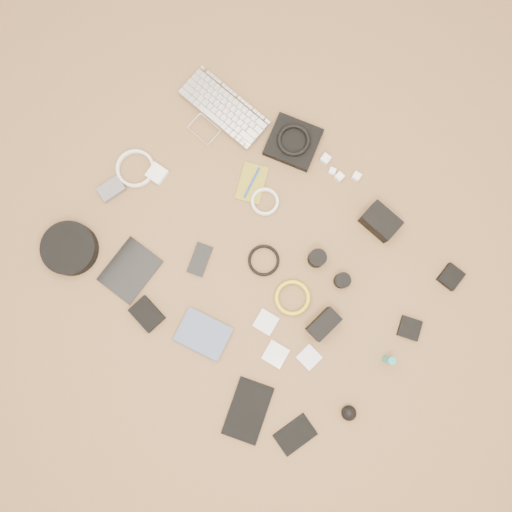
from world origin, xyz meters
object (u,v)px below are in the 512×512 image
Objects in this scene: tablet at (130,270)px; phone at (200,260)px; laptop at (215,118)px; dslr_camera at (381,222)px; headphone_case at (70,248)px; paperback at (195,351)px.

tablet is 1.70× the size of phone.
laptop is 2.72× the size of dslr_camera.
tablet is 0.25m from headphone_case.
headphone_case is at bearing -133.11° from dslr_camera.
dslr_camera is 0.73m from phone.
paperback is at bearing -72.57° from phone.
tablet is 0.28m from phone.
phone is 0.51m from headphone_case.
tablet is at bearing 66.00° from paperback.
phone is (0.19, 0.20, 0.00)m from tablet.
headphone_case is at bearing -162.82° from tablet.
phone is at bearing 33.85° from headphone_case.
dslr_camera is 1.09× the size of phone.
laptop is at bearing 104.18° from phone.
headphone_case reaches higher than phone.
headphone_case is at bearing -164.88° from phone.
laptop is 0.94m from paperback.
dslr_camera is at bearing 7.21° from laptop.
dslr_camera is 1.00m from tablet.
laptop is 2.95× the size of phone.
dslr_camera reaches higher than headphone_case.
paperback is (0.53, -0.78, -0.01)m from laptop.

